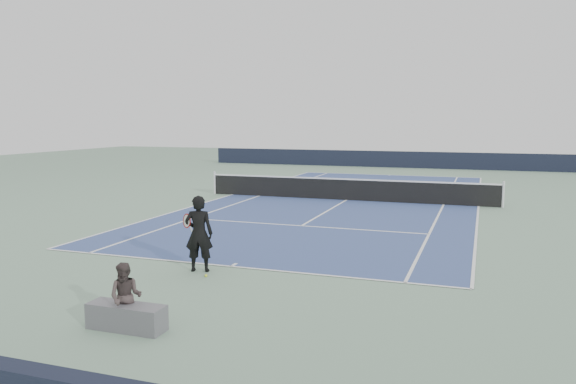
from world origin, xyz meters
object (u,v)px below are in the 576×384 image
(tennis_player, at_px, (199,234))
(spectator_bench, at_px, (126,306))
(tennis_ball, at_px, (206,276))
(tennis_net, at_px, (347,189))

(tennis_player, xyz_separation_m, spectator_bench, (0.60, -3.67, -0.49))
(tennis_ball, distance_m, spectator_bench, 3.30)
(tennis_net, xyz_separation_m, spectator_bench, (0.06, -16.14, -0.10))
(spectator_bench, bearing_deg, tennis_player, 99.25)
(tennis_net, xyz_separation_m, tennis_player, (-0.53, -12.47, 0.39))
(tennis_ball, bearing_deg, spectator_bench, -86.05)
(tennis_ball, xyz_separation_m, spectator_bench, (0.23, -3.27, 0.37))
(spectator_bench, bearing_deg, tennis_ball, 93.95)
(tennis_player, relative_size, spectator_bench, 1.25)
(tennis_player, distance_m, tennis_ball, 1.01)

